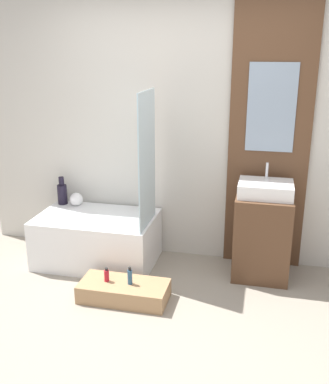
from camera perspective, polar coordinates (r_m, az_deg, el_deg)
name	(u,v)px	position (r m, az deg, el deg)	size (l,w,h in m)	color
ground_plane	(143,345)	(3.40, -2.77, -18.87)	(12.00, 12.00, 0.00)	gray
wall_tiled_back	(186,128)	(4.32, 2.71, 8.16)	(4.20, 0.06, 2.60)	beige
wall_wood_accent	(270,130)	(4.20, 13.22, 7.62)	(0.73, 0.04, 2.60)	brown
bathtub	(97,239)	(4.47, -8.54, -5.90)	(1.13, 0.72, 0.48)	white
glass_shower_screen	(147,160)	(3.96, -2.24, 4.08)	(0.01, 0.52, 1.21)	silver
wooden_step_bench	(124,291)	(3.88, -5.17, -12.41)	(0.74, 0.34, 0.15)	#A87F56
vanity_cabinet	(262,236)	(4.21, 12.30, -5.47)	(0.50, 0.48, 0.78)	brown
sink	(266,189)	(4.06, 12.72, 0.38)	(0.47, 0.37, 0.28)	white
vase_tall_dark	(62,193)	(4.74, -12.86, -0.11)	(0.10, 0.10, 0.29)	black
vase_round_light	(76,199)	(4.68, -11.15, -0.91)	(0.13, 0.13, 0.13)	white
bottle_soap_primary	(107,275)	(3.86, -7.36, -10.44)	(0.04, 0.04, 0.12)	#B21928
bottle_soap_secondary	(130,277)	(3.80, -4.42, -10.65)	(0.04, 0.04, 0.15)	#2D567A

